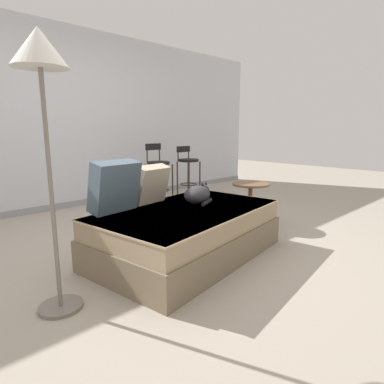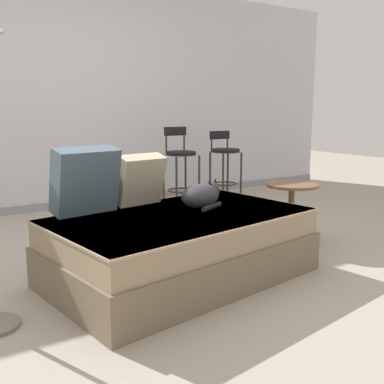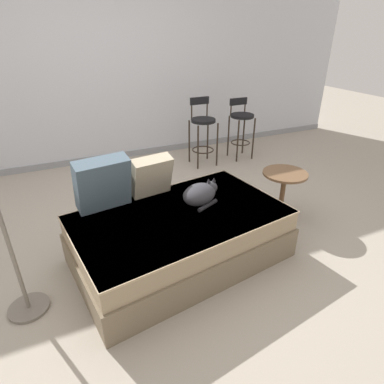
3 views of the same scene
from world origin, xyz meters
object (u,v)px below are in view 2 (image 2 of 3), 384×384
at_px(couch, 181,246).
at_px(bar_stool_by_doorway, 225,159).
at_px(cat, 202,196).
at_px(side_table, 291,205).
at_px(throw_pillow_corner, 85,181).
at_px(bar_stool_near_window, 180,163).
at_px(throw_pillow_middle, 140,180).

height_order(couch, bar_stool_by_doorway, bar_stool_by_doorway).
distance_m(couch, cat, 0.40).
distance_m(couch, bar_stool_by_doorway, 2.60).
bearing_deg(bar_stool_by_doorway, side_table, -108.05).
distance_m(throw_pillow_corner, bar_stool_by_doorway, 2.76).
bearing_deg(side_table, bar_stool_near_window, 92.58).
xyz_separation_m(couch, throw_pillow_middle, (-0.11, 0.41, 0.41)).
distance_m(bar_stool_near_window, bar_stool_by_doorway, 0.63).
distance_m(throw_pillow_corner, side_table, 1.77).
relative_size(throw_pillow_corner, side_table, 0.88).
bearing_deg(bar_stool_near_window, cat, -116.47).
height_order(couch, throw_pillow_corner, throw_pillow_corner).
xyz_separation_m(throw_pillow_corner, throw_pillow_middle, (0.43, 0.07, -0.04)).
xyz_separation_m(couch, bar_stool_near_window, (1.12, 1.89, 0.30)).
height_order(throw_pillow_middle, cat, throw_pillow_middle).
relative_size(bar_stool_by_doorway, side_table, 1.68).
bearing_deg(bar_stool_near_window, side_table, -87.42).
bearing_deg(side_table, throw_pillow_corner, 174.82).
bearing_deg(throw_pillow_middle, throw_pillow_corner, -171.25).
relative_size(bar_stool_near_window, bar_stool_by_doorway, 1.07).
height_order(cat, bar_stool_by_doorway, bar_stool_by_doorway).
bearing_deg(throw_pillow_corner, bar_stool_near_window, 43.11).
relative_size(couch, side_table, 3.57).
bearing_deg(couch, side_table, 8.75).
bearing_deg(bar_stool_by_doorway, couch, -132.87).
bearing_deg(throw_pillow_middle, side_table, -9.68).
relative_size(cat, side_table, 0.75).
bearing_deg(side_table, throw_pillow_middle, 170.32).
bearing_deg(cat, bar_stool_near_window, 63.53).
bearing_deg(couch, cat, 23.42).
xyz_separation_m(throw_pillow_corner, cat, (0.76, -0.24, -0.14)).
bearing_deg(couch, bar_stool_near_window, 59.31).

